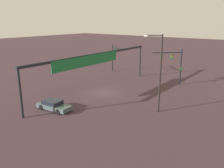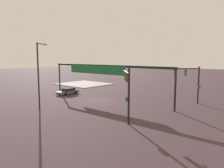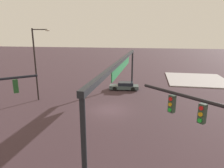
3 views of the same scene
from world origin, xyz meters
TOP-DOWN VIEW (x-y plane):
  - ground_plane at (0.00, 0.00)m, footprint 227.79×227.79m
  - traffic_signal_near_corner at (-12.40, -7.39)m, footprint 4.35×4.53m
  - traffic_signal_opposite_side at (-10.75, 6.49)m, footprint 3.59×4.03m
  - streetlamp_curved_arm at (1.84, 9.88)m, footprint 0.93×2.16m
  - overhead_sign_gantry at (0.56, -1.31)m, footprint 26.12×0.43m
  - sedan_car_approaching at (9.09, -0.54)m, footprint 2.22×4.70m

SIDE VIEW (x-z plane):
  - ground_plane at x=0.00m, z-range 0.00..0.00m
  - sedan_car_approaching at x=9.09m, z-range -0.03..1.18m
  - traffic_signal_near_corner at x=-12.40m, z-range 1.15..6.98m
  - traffic_signal_opposite_side at x=-10.75m, z-range 1.00..7.16m
  - overhead_sign_gantry at x=0.56m, z-range 2.16..8.15m
  - streetlamp_curved_arm at x=1.84m, z-range 0.64..9.90m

